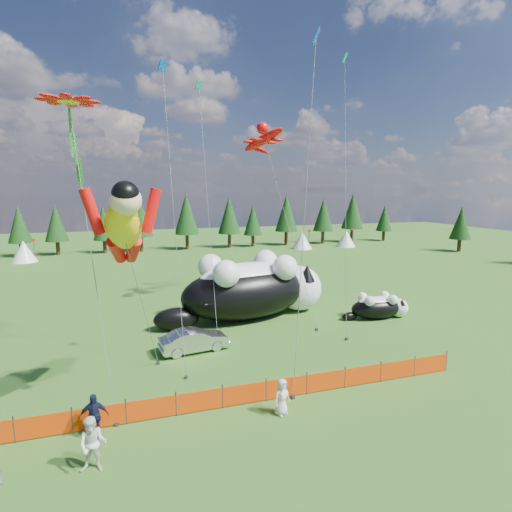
{
  "coord_description": "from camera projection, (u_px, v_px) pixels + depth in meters",
  "views": [
    {
      "loc": [
        -4.48,
        -18.8,
        9.41
      ],
      "look_at": [
        2.74,
        4.0,
        5.45
      ],
      "focal_mm": 28.0,
      "sensor_mm": 36.0,
      "label": 1
    }
  ],
  "objects": [
    {
      "name": "ground",
      "position": [
        229.0,
        375.0,
        20.55
      ],
      "size": [
        160.0,
        160.0,
        0.0
      ],
      "primitive_type": "plane",
      "color": "#133A0A",
      "rests_on": "ground"
    },
    {
      "name": "diamond_kite_b",
      "position": [
        345.0,
        76.0,
        29.24
      ],
      "size": [
        3.48,
        7.33,
        20.38
      ],
      "color": "#0C9386",
      "rests_on": "ground"
    },
    {
      "name": "spectator_b",
      "position": [
        93.0,
        445.0,
        13.38
      ],
      "size": [
        1.05,
        0.75,
        1.95
      ],
      "primitive_type": "imported",
      "rotation": [
        0.0,
        0.0,
        -0.21
      ],
      "color": "silver",
      "rests_on": "ground"
    },
    {
      "name": "diamond_kite_c",
      "position": [
        315.0,
        57.0,
        17.9
      ],
      "size": [
        2.04,
        2.51,
        16.96
      ],
      "color": "#0B4DAF",
      "rests_on": "ground"
    },
    {
      "name": "spectator_e",
      "position": [
        282.0,
        397.0,
        16.83
      ],
      "size": [
        0.89,
        0.73,
        1.57
      ],
      "primitive_type": "imported",
      "rotation": [
        0.0,
        0.0,
        0.35
      ],
      "color": "silver",
      "rests_on": "ground"
    },
    {
      "name": "car",
      "position": [
        194.0,
        340.0,
        23.49
      ],
      "size": [
        4.23,
        2.0,
        1.34
      ],
      "primitive_type": "imported",
      "rotation": [
        0.0,
        0.0,
        1.72
      ],
      "color": "silver",
      "rests_on": "ground"
    },
    {
      "name": "cat_small",
      "position": [
        379.0,
        306.0,
        29.54
      ],
      "size": [
        5.23,
        2.19,
        1.89
      ],
      "rotation": [
        0.0,
        0.0,
        -0.1
      ],
      "color": "black",
      "rests_on": "ground"
    },
    {
      "name": "diamond_kite_d",
      "position": [
        200.0,
        99.0,
        30.44
      ],
      "size": [
        1.19,
        8.94,
        19.28
      ],
      "color": "#0C9386",
      "rests_on": "ground"
    },
    {
      "name": "cat_large",
      "position": [
        253.0,
        288.0,
        29.54
      ],
      "size": [
        13.22,
        6.36,
        4.8
      ],
      "rotation": [
        0.0,
        0.0,
        0.18
      ],
      "color": "black",
      "rests_on": "ground"
    },
    {
      "name": "flower_kite",
      "position": [
        69.0,
        104.0,
        18.91
      ],
      "size": [
        3.16,
        7.4,
        14.74
      ],
      "color": "red",
      "rests_on": "ground"
    },
    {
      "name": "tree_line",
      "position": [
        160.0,
        225.0,
        62.22
      ],
      "size": [
        90.0,
        4.0,
        8.0
      ],
      "primitive_type": null,
      "color": "black",
      "rests_on": "ground"
    },
    {
      "name": "diamond_kite_a",
      "position": [
        164.0,
        86.0,
        22.45
      ],
      "size": [
        0.87,
        5.91,
        17.33
      ],
      "color": "#0B4DAF",
      "rests_on": "ground"
    },
    {
      "name": "spectator_c",
      "position": [
        94.0,
        416.0,
        15.18
      ],
      "size": [
        1.07,
        0.57,
        1.81
      ],
      "primitive_type": "imported",
      "rotation": [
        0.0,
        0.0,
        -0.02
      ],
      "color": "#131834",
      "rests_on": "ground"
    },
    {
      "name": "gecko_kite",
      "position": [
        263.0,
        140.0,
        32.05
      ],
      "size": [
        5.66,
        11.45,
        15.6
      ],
      "color": "red",
      "rests_on": "ground"
    },
    {
      "name": "safety_fence",
      "position": [
        245.0,
        394.0,
        17.65
      ],
      "size": [
        22.06,
        0.06,
        1.1
      ],
      "color": "#262626",
      "rests_on": "ground"
    },
    {
      "name": "festival_tents",
      "position": [
        236.0,
        243.0,
        61.22
      ],
      "size": [
        50.0,
        3.2,
        2.8
      ],
      "primitive_type": null,
      "color": "white",
      "rests_on": "ground"
    },
    {
      "name": "superhero_kite",
      "position": [
        124.0,
        228.0,
        16.23
      ],
      "size": [
        4.52,
        6.66,
        10.52
      ],
      "color": "yellow",
      "rests_on": "ground"
    }
  ]
}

